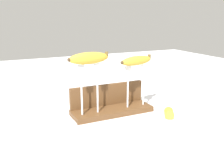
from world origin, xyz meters
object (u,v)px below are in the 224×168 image
object	(u,v)px
fork_fallen_far	(75,126)
banana_chunk_near	(169,113)
fork_stand_left	(90,85)
banana_raised_left	(89,58)
fork_stand_right	(136,82)
banana_raised_right	(137,61)
fork_fallen_near	(10,139)

from	to	relation	value
fork_fallen_far	banana_chunk_near	distance (m)	0.36
fork_stand_left	banana_raised_left	distance (m)	0.10
banana_chunk_near	fork_stand_right	bearing A→B (deg)	124.37
fork_stand_left	banana_chunk_near	distance (m)	0.32
banana_raised_right	fork_fallen_near	size ratio (longest dim) A/B	0.99
banana_raised_right	fork_fallen_near	bearing A→B (deg)	-173.62
fork_stand_left	fork_fallen_near	bearing A→B (deg)	-169.33
fork_stand_left	banana_chunk_near	size ratio (longest dim) A/B	3.24
fork_stand_right	fork_fallen_near	bearing A→B (deg)	-173.62
banana_raised_right	banana_chunk_near	world-z (taller)	banana_raised_right
banana_raised_right	fork_fallen_far	size ratio (longest dim) A/B	0.97
banana_raised_left	banana_raised_right	bearing A→B (deg)	-0.00
fork_fallen_near	banana_chunk_near	distance (m)	0.57
fork_stand_left	banana_chunk_near	bearing A→B (deg)	-22.93
fork_stand_right	fork_fallen_far	world-z (taller)	fork_stand_right
banana_raised_right	fork_fallen_far	xyz separation A→B (m)	(-0.27, -0.05, -0.20)
fork_stand_left	banana_raised_left	xyz separation A→B (m)	(-0.00, -0.00, 0.10)
fork_stand_right	fork_stand_left	bearing A→B (deg)	180.00
banana_raised_left	banana_chunk_near	size ratio (longest dim) A/B	2.72
fork_stand_left	banana_raised_right	bearing A→B (deg)	-0.00
fork_stand_right	banana_chunk_near	size ratio (longest dim) A/B	2.89
fork_stand_left	banana_raised_right	size ratio (longest dim) A/B	1.20
fork_stand_right	banana_chunk_near	bearing A→B (deg)	-55.63
fork_stand_right	fork_fallen_far	size ratio (longest dim) A/B	1.04
fork_stand_left	banana_raised_left	bearing A→B (deg)	-175.79
fork_fallen_far	fork_fallen_near	bearing A→B (deg)	-178.59
fork_fallen_near	fork_fallen_far	xyz separation A→B (m)	(0.21, 0.01, 0.00)
fork_stand_left	fork_fallen_far	distance (m)	0.16
fork_stand_right	banana_raised_right	size ratio (longest dim) A/B	1.07
fork_fallen_far	banana_chunk_near	world-z (taller)	banana_chunk_near
fork_stand_right	banana_chunk_near	world-z (taller)	fork_stand_right
fork_stand_right	fork_fallen_near	size ratio (longest dim) A/B	1.06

